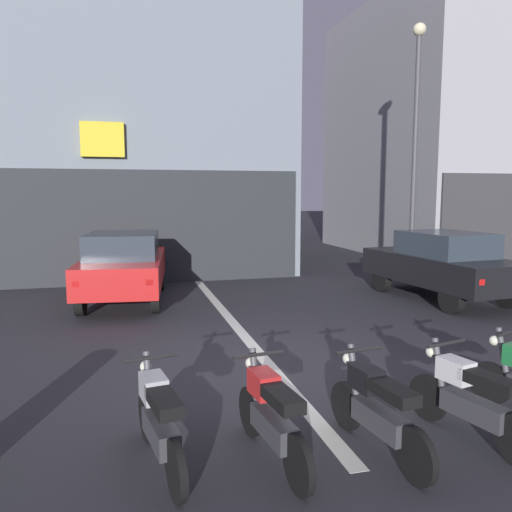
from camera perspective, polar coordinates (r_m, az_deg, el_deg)
ground_plane at (r=7.74m, az=1.54°, el=-12.24°), size 120.00×120.00×0.00m
lane_centre_line at (r=13.41m, az=-5.64°, el=-3.90°), size 0.20×18.00×0.01m
building_mid_block at (r=19.60m, az=-14.28°, el=15.81°), size 9.94×9.76×11.21m
building_far_right at (r=24.08m, az=21.80°, el=12.80°), size 8.41×9.77×10.31m
car_red_crossing_near at (r=12.28m, az=-14.63°, el=-0.95°), size 2.20×4.27×1.64m
car_black_parked_kerbside at (r=12.92m, az=20.17°, el=-0.77°), size 2.13×4.25×1.64m
street_lamp at (r=15.44m, az=17.53°, el=13.50°), size 0.36×0.36×7.22m
motorcycle_silver_row_leftmost at (r=5.06m, az=-10.88°, el=-17.63°), size 0.55×1.66×0.98m
motorcycle_red_row_left_mid at (r=5.07m, az=1.73°, el=-17.45°), size 0.55×1.67×0.98m
motorcycle_black_row_centre at (r=5.34m, az=13.44°, el=-16.36°), size 0.55×1.67×0.98m
motorcycle_white_row_right_mid at (r=5.86m, az=22.89°, el=-14.56°), size 0.57×1.64×0.98m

